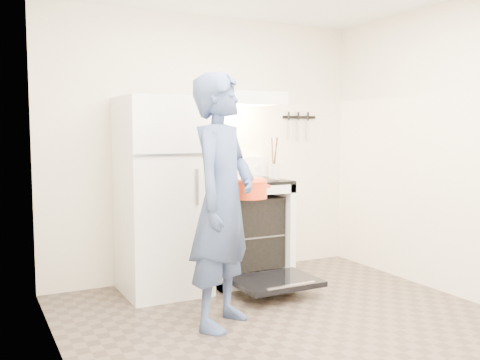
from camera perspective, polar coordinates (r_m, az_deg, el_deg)
name	(u,v)px	position (r m, az deg, el deg)	size (l,w,h in m)	color
floor	(312,335)	(3.88, 7.69, -16.10)	(3.60, 3.60, 0.00)	brown
back_wall	(207,147)	(5.20, -3.53, 3.51)	(3.20, 0.02, 2.50)	#F0E4C9
refrigerator	(162,195)	(4.69, -8.30, -1.64)	(0.70, 0.70, 1.70)	white
stove_body	(244,231)	(5.09, 0.38, -5.48)	(0.76, 0.65, 0.92)	white
cooktop	(244,181)	(5.02, 0.38, -0.15)	(0.76, 0.65, 0.03)	black
backsplash	(230,167)	(5.27, -1.05, 1.36)	(0.76, 0.07, 0.20)	white
oven_door	(275,281)	(4.66, 3.81, -10.75)	(0.70, 0.54, 0.04)	black
oven_rack	(244,233)	(5.09, 0.38, -5.70)	(0.60, 0.52, 0.01)	slate
range_hood	(240,99)	(5.07, -0.01, 8.67)	(0.76, 0.50, 0.12)	white
knife_strip	(299,117)	(5.68, 6.34, 6.67)	(0.40, 0.02, 0.03)	black
pizza_stone	(238,234)	(4.98, -0.23, -5.78)	(0.30, 0.30, 0.02)	brown
tea_kettle	(205,165)	(5.08, -3.77, 1.57)	(0.22, 0.18, 0.27)	#B7B7BC
utensil_jar	(274,171)	(4.87, 3.68, 0.97)	(0.09, 0.09, 0.13)	silver
person	(223,201)	(3.83, -1.87, -2.26)	(0.66, 0.44, 1.82)	navy
dutch_oven	(249,190)	(4.16, 0.94, -1.06)	(0.35, 0.28, 0.23)	red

